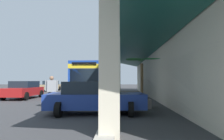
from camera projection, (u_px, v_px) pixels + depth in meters
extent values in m
plane|color=#38383A|center=(174.00, 97.00, 19.92)|extent=(120.00, 120.00, 0.00)
cube|color=#9E998E|center=(116.00, 97.00, 18.22)|extent=(36.26, 0.50, 0.12)
cube|color=beige|center=(119.00, 78.00, 30.87)|extent=(0.55, 0.55, 3.76)
cube|color=beige|center=(118.00, 77.00, 25.84)|extent=(0.55, 0.55, 3.76)
cube|color=beige|center=(118.00, 77.00, 20.82)|extent=(0.55, 0.55, 3.76)
cube|color=beige|center=(117.00, 76.00, 15.79)|extent=(0.55, 0.55, 3.76)
cube|color=beige|center=(115.00, 73.00, 10.76)|extent=(0.55, 0.55, 3.76)
cube|color=beige|center=(110.00, 67.00, 5.74)|extent=(0.55, 0.55, 3.76)
cube|color=#19594C|center=(132.00, 51.00, 18.36)|extent=(30.22, 3.16, 0.82)
cube|color=#19232D|center=(152.00, 82.00, 18.16)|extent=(25.38, 0.08, 2.40)
cube|color=#193D9E|center=(92.00, 78.00, 22.01)|extent=(11.03, 2.70, 2.75)
cube|color=yellow|center=(92.00, 70.00, 22.05)|extent=(11.05, 2.72, 0.36)
cube|color=#19232D|center=(93.00, 76.00, 22.32)|extent=(9.28, 2.71, 0.90)
cube|color=#19232D|center=(84.00, 76.00, 16.55)|extent=(0.09, 2.24, 1.20)
cube|color=black|center=(84.00, 64.00, 16.59)|extent=(0.09, 1.94, 0.28)
cube|color=black|center=(84.00, 94.00, 16.35)|extent=(0.23, 2.45, 0.24)
cube|color=silver|center=(95.00, 90.00, 16.42)|extent=(0.06, 0.24, 0.16)
cube|color=silver|center=(73.00, 90.00, 16.47)|extent=(0.06, 0.24, 0.16)
cube|color=silver|center=(94.00, 65.00, 23.58)|extent=(2.42, 1.82, 0.24)
cylinder|color=black|center=(102.00, 92.00, 18.29)|extent=(1.00, 0.30, 1.00)
cylinder|color=black|center=(73.00, 92.00, 18.36)|extent=(1.00, 0.30, 1.00)
cylinder|color=black|center=(106.00, 89.00, 24.99)|extent=(1.00, 0.30, 1.00)
cylinder|color=black|center=(85.00, 89.00, 25.06)|extent=(1.00, 0.30, 1.00)
cube|color=maroon|center=(24.00, 91.00, 17.59)|extent=(4.41, 1.81, 0.66)
cube|color=#19232D|center=(25.00, 84.00, 17.82)|extent=(2.47, 1.59, 0.54)
cylinder|color=black|center=(26.00, 96.00, 16.05)|extent=(0.64, 0.22, 0.64)
cylinder|color=black|center=(3.00, 96.00, 16.12)|extent=(0.64, 0.22, 0.64)
cylinder|color=black|center=(41.00, 94.00, 19.03)|extent=(0.64, 0.22, 0.64)
cylinder|color=black|center=(21.00, 94.00, 19.11)|extent=(0.64, 0.22, 0.64)
cube|color=#9E845B|center=(50.00, 87.00, 30.49)|extent=(4.40, 1.81, 0.66)
cube|color=#19232D|center=(51.00, 83.00, 30.72)|extent=(2.47, 1.59, 0.54)
cylinder|color=black|center=(53.00, 89.00, 28.94)|extent=(0.64, 0.22, 0.64)
cylinder|color=black|center=(40.00, 89.00, 29.01)|extent=(0.64, 0.22, 0.64)
cylinder|color=black|center=(59.00, 88.00, 31.93)|extent=(0.64, 0.22, 0.64)
cylinder|color=black|center=(48.00, 88.00, 32.00)|extent=(0.64, 0.22, 0.64)
cube|color=navy|center=(96.00, 101.00, 9.63)|extent=(2.12, 4.52, 0.66)
cube|color=#19232D|center=(92.00, 88.00, 9.65)|extent=(1.76, 2.57, 0.54)
cylinder|color=black|center=(127.00, 104.00, 10.56)|extent=(0.64, 0.22, 0.64)
cylinder|color=black|center=(131.00, 109.00, 8.76)|extent=(0.64, 0.22, 0.64)
cylinder|color=black|center=(66.00, 105.00, 10.46)|extent=(0.64, 0.22, 0.64)
cylinder|color=black|center=(58.00, 110.00, 8.66)|extent=(0.64, 0.22, 0.64)
cylinder|color=navy|center=(49.00, 100.00, 11.96)|extent=(0.16, 0.16, 0.88)
cylinder|color=navy|center=(53.00, 100.00, 11.73)|extent=(0.16, 0.16, 0.88)
cube|color=gray|center=(51.00, 86.00, 11.88)|extent=(0.43, 0.56, 0.66)
sphere|color=#8C664C|center=(52.00, 78.00, 11.90)|extent=(0.24, 0.24, 0.24)
cylinder|color=gray|center=(46.00, 85.00, 11.80)|extent=(0.09, 0.09, 0.59)
cylinder|color=gray|center=(57.00, 85.00, 11.96)|extent=(0.09, 0.09, 0.59)
cube|color=gray|center=(142.00, 103.00, 11.71)|extent=(0.92, 0.92, 0.49)
cylinder|color=#332319|center=(142.00, 99.00, 11.72)|extent=(0.78, 0.78, 0.02)
cylinder|color=brown|center=(142.00, 81.00, 11.77)|extent=(0.16, 0.16, 1.98)
ellipsoid|color=#286B33|center=(142.00, 60.00, 11.41)|extent=(0.83, 0.24, 0.18)
ellipsoid|color=#286B33|center=(151.00, 59.00, 11.67)|extent=(0.47, 1.03, 0.14)
ellipsoid|color=#286B33|center=(140.00, 60.00, 12.26)|extent=(0.89, 0.31, 0.15)
ellipsoid|color=#286B33|center=(134.00, 59.00, 11.86)|extent=(0.23, 0.91, 0.19)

